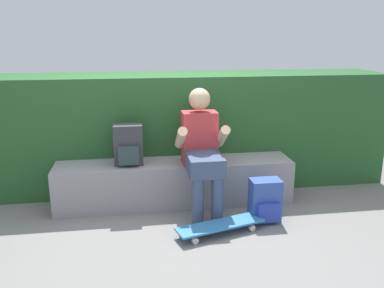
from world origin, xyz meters
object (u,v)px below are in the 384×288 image
(bench_main, at_px, (175,182))
(person_skater, at_px, (202,147))
(backpack_on_bench, at_px, (128,145))
(backpack_on_ground, at_px, (265,201))
(skateboard_near_person, at_px, (220,225))

(bench_main, distance_m, person_skater, 0.53)
(bench_main, bearing_deg, backpack_on_bench, -178.82)
(person_skater, xyz_separation_m, backpack_on_ground, (0.55, -0.32, -0.45))
(bench_main, relative_size, backpack_on_bench, 5.98)
(bench_main, relative_size, skateboard_near_person, 2.90)
(backpack_on_ground, bearing_deg, bench_main, 146.01)
(bench_main, height_order, backpack_on_bench, backpack_on_bench)
(person_skater, bearing_deg, bench_main, 138.67)
(backpack_on_bench, relative_size, backpack_on_ground, 1.00)
(person_skater, height_order, backpack_on_bench, person_skater)
(bench_main, relative_size, backpack_on_ground, 5.98)
(bench_main, height_order, backpack_on_ground, bench_main)
(bench_main, bearing_deg, skateboard_near_person, -66.18)
(bench_main, distance_m, skateboard_near_person, 0.81)
(bench_main, height_order, skateboard_near_person, bench_main)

